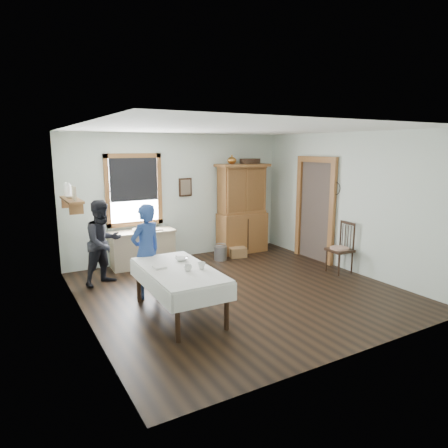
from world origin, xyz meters
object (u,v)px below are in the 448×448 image
object	(u,v)px
spindle_chair	(340,248)
dining_table	(179,292)
work_counter	(143,249)
wicker_basket	(238,252)
pail	(221,253)
woman_blue	(146,255)
china_hutch	(242,209)
figure_dark	(104,246)

from	to	relation	value
spindle_chair	dining_table	bearing A→B (deg)	-172.03
work_counter	wicker_basket	size ratio (longest dim) A/B	3.55
dining_table	pail	world-z (taller)	dining_table
woman_blue	china_hutch	bearing A→B (deg)	-169.82
dining_table	pail	bearing A→B (deg)	48.73
spindle_chair	figure_dark	size ratio (longest dim) A/B	0.71
china_hutch	woman_blue	world-z (taller)	china_hutch
pail	figure_dark	distance (m)	2.62
spindle_chair	wicker_basket	size ratio (longest dim) A/B	2.72
wicker_basket	work_counter	bearing A→B (deg)	169.88
china_hutch	figure_dark	world-z (taller)	china_hutch
work_counter	woman_blue	distance (m)	1.76
dining_table	woman_blue	distance (m)	1.00
dining_table	figure_dark	bearing A→B (deg)	107.59
work_counter	woman_blue	world-z (taller)	woman_blue
pail	wicker_basket	size ratio (longest dim) A/B	0.83
work_counter	dining_table	xyz separation A→B (m)	(-0.33, -2.59, -0.02)
work_counter	wicker_basket	world-z (taller)	work_counter
wicker_basket	woman_blue	distance (m)	2.92
spindle_chair	work_counter	bearing A→B (deg)	147.48
china_hutch	spindle_chair	world-z (taller)	china_hutch
work_counter	figure_dark	distance (m)	1.20
pail	spindle_chair	bearing A→B (deg)	-50.64
figure_dark	spindle_chair	bearing A→B (deg)	-45.51
dining_table	figure_dark	size ratio (longest dim) A/B	1.26
work_counter	wicker_basket	xyz separation A→B (m)	(2.06, -0.37, -0.26)
work_counter	woman_blue	size ratio (longest dim) A/B	0.92
china_hutch	work_counter	bearing A→B (deg)	-178.49
dining_table	pail	distance (m)	2.95
china_hutch	dining_table	bearing A→B (deg)	-134.97
china_hutch	dining_table	xyz separation A→B (m)	(-2.72, -2.58, -0.67)
dining_table	figure_dark	xyz separation A→B (m)	(-0.61, 1.91, 0.35)
work_counter	dining_table	distance (m)	2.61
woman_blue	spindle_chair	bearing A→B (deg)	150.51
china_hutch	spindle_chair	xyz separation A→B (m)	(0.79, -2.29, -0.52)
woman_blue	figure_dark	xyz separation A→B (m)	(-0.44, 0.99, -0.01)
dining_table	wicker_basket	size ratio (longest dim) A/B	4.81
china_hutch	wicker_basket	bearing A→B (deg)	-131.38
work_counter	pail	distance (m)	1.67
spindle_chair	wicker_basket	xyz separation A→B (m)	(-1.13, 1.93, -0.39)
spindle_chair	woman_blue	bearing A→B (deg)	173.47
china_hutch	pail	size ratio (longest dim) A/B	6.72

